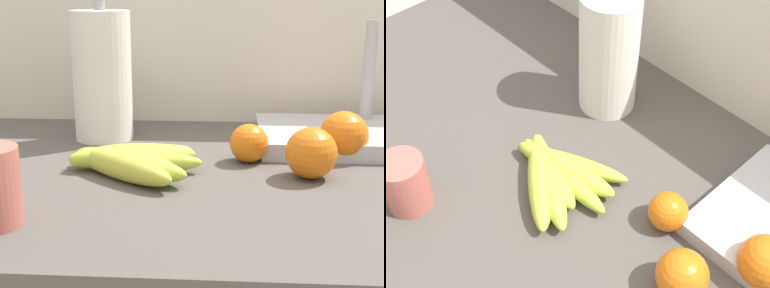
# 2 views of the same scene
# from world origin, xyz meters

# --- Properties ---
(wall_back) EXTENTS (1.99, 0.06, 1.30)m
(wall_back) POSITION_xyz_m (0.00, 0.38, 0.65)
(wall_back) COLOR silver
(wall_back) RESTS_ON ground
(banana_bunch) EXTENTS (0.22, 0.21, 0.04)m
(banana_bunch) POSITION_xyz_m (-0.15, -0.02, 0.89)
(banana_bunch) COLOR gold
(banana_bunch) RESTS_ON counter
(orange_front) EXTENTS (0.06, 0.06, 0.06)m
(orange_front) POSITION_xyz_m (0.04, 0.05, 0.90)
(orange_front) COLOR orange
(orange_front) RESTS_ON counter
(orange_far_right) EXTENTS (0.08, 0.08, 0.08)m
(orange_far_right) POSITION_xyz_m (0.13, -0.02, 0.91)
(orange_far_right) COLOR orange
(orange_far_right) RESTS_ON counter
(orange_back_right) EXTENTS (0.08, 0.08, 0.08)m
(orange_back_right) POSITION_xyz_m (0.20, 0.08, 0.91)
(orange_back_right) COLOR orange
(orange_back_right) RESTS_ON counter
(paper_towel_roll) EXTENTS (0.11, 0.11, 0.27)m
(paper_towel_roll) POSITION_xyz_m (-0.24, 0.19, 0.99)
(paper_towel_roll) COLOR white
(paper_towel_roll) RESTS_ON counter
(sink_basin) EXTENTS (0.43, 0.25, 0.22)m
(sink_basin) POSITION_xyz_m (0.27, 0.18, 0.89)
(sink_basin) COLOR #B7BABF
(sink_basin) RESTS_ON counter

